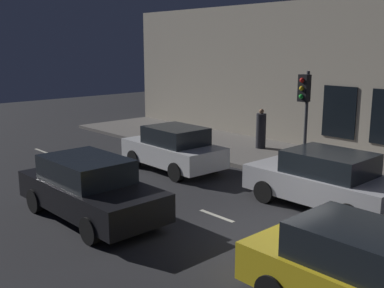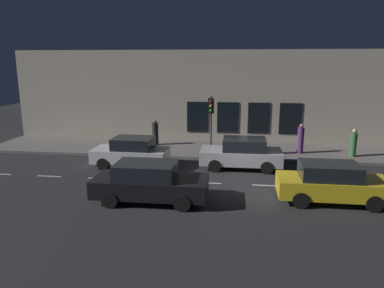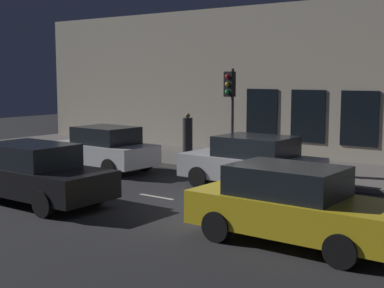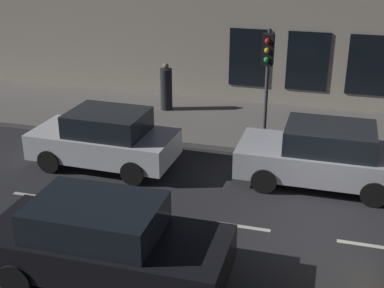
# 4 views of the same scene
# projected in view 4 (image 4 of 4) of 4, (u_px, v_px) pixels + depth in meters

# --- Properties ---
(ground_plane) EXTENTS (60.00, 60.00, 0.00)m
(ground_plane) POSITION_uv_depth(u_px,v_px,m) (317.00, 238.00, 11.19)
(ground_plane) COLOR #28282B
(sidewalk) EXTENTS (4.50, 32.00, 0.15)m
(sidewalk) POSITION_uv_depth(u_px,v_px,m) (330.00, 132.00, 16.71)
(sidewalk) COLOR slate
(sidewalk) RESTS_ON ground
(building_facade) EXTENTS (0.65, 32.00, 6.24)m
(building_facade) POSITION_uv_depth(u_px,v_px,m) (342.00, 23.00, 17.81)
(building_facade) COLOR #B2A893
(building_facade) RESTS_ON ground
(lane_centre_line) EXTENTS (0.12, 27.20, 0.01)m
(lane_centre_line) POSITION_uv_depth(u_px,v_px,m) (366.00, 245.00, 10.94)
(lane_centre_line) COLOR beige
(lane_centre_line) RESTS_ON ground
(traffic_light) EXTENTS (0.45, 0.32, 3.45)m
(traffic_light) POSITION_uv_depth(u_px,v_px,m) (267.00, 63.00, 14.29)
(traffic_light) COLOR #424244
(traffic_light) RESTS_ON sidewalk
(parked_car_0) EXTENTS (1.98, 4.52, 1.58)m
(parked_car_0) POSITION_uv_depth(u_px,v_px,m) (104.00, 241.00, 9.64)
(parked_car_0) COLOR black
(parked_car_0) RESTS_ON ground
(parked_car_2) EXTENTS (1.99, 3.96, 1.58)m
(parked_car_2) POSITION_uv_depth(u_px,v_px,m) (105.00, 139.00, 14.30)
(parked_car_2) COLOR silver
(parked_car_2) RESTS_ON ground
(parked_car_3) EXTENTS (2.00, 4.19, 1.58)m
(parked_car_3) POSITION_uv_depth(u_px,v_px,m) (323.00, 155.00, 13.28)
(parked_car_3) COLOR #B7B7BC
(parked_car_3) RESTS_ON ground
(pedestrian_2) EXTENTS (0.48, 0.48, 1.66)m
(pedestrian_2) POSITION_uv_depth(u_px,v_px,m) (166.00, 88.00, 18.33)
(pedestrian_2) COLOR #232328
(pedestrian_2) RESTS_ON sidewalk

